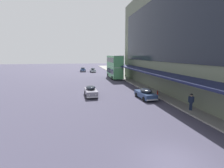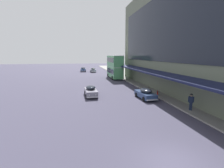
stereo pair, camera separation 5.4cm
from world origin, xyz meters
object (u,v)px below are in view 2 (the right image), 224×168
(sedan_trailing_mid, at_px, (145,94))
(sedan_second_mid, at_px, (93,70))
(sedan_lead_mid, at_px, (91,91))
(fire_hydrant, at_px, (158,93))
(transit_bus_kerbside_front, at_px, (115,66))
(sedan_lead_near, at_px, (83,70))
(pedestrian_at_kerb, at_px, (191,101))

(sedan_trailing_mid, bearing_deg, sedan_second_mid, 95.62)
(sedan_lead_mid, distance_m, fire_hydrant, 10.11)
(sedan_lead_mid, height_order, fire_hydrant, sedan_lead_mid)
(sedan_trailing_mid, height_order, fire_hydrant, sedan_trailing_mid)
(transit_bus_kerbside_front, xyz_separation_m, sedan_lead_near, (-7.68, 20.75, -2.46))
(sedan_trailing_mid, relative_size, fire_hydrant, 6.52)
(sedan_second_mid, bearing_deg, sedan_lead_near, 141.44)
(sedan_second_mid, relative_size, sedan_lead_mid, 1.00)
(sedan_lead_mid, bearing_deg, sedan_second_mid, 84.62)
(pedestrian_at_kerb, bearing_deg, sedan_second_mid, 98.15)
(sedan_lead_mid, height_order, sedan_trailing_mid, sedan_lead_mid)
(transit_bus_kerbside_front, relative_size, sedan_trailing_mid, 2.08)
(sedan_second_mid, distance_m, sedan_trailing_mid, 40.52)
(sedan_second_mid, relative_size, sedan_lead_near, 1.02)
(sedan_lead_near, xyz_separation_m, sedan_trailing_mid, (7.43, -43.08, -0.05))
(sedan_lead_near, height_order, fire_hydrant, sedan_lead_near)
(sedan_lead_mid, bearing_deg, fire_hydrant, -10.31)
(sedan_trailing_mid, height_order, pedestrian_at_kerb, pedestrian_at_kerb)
(sedan_second_mid, height_order, pedestrian_at_kerb, pedestrian_at_kerb)
(sedan_lead_near, relative_size, pedestrian_at_kerb, 2.39)
(transit_bus_kerbside_front, bearing_deg, sedan_lead_mid, -111.86)
(sedan_second_mid, distance_m, pedestrian_at_kerb, 47.14)
(sedan_lead_near, bearing_deg, pedestrian_at_kerb, -78.40)
(sedan_trailing_mid, bearing_deg, transit_bus_kerbside_front, 89.38)
(pedestrian_at_kerb, bearing_deg, fire_hydrant, 91.89)
(transit_bus_kerbside_front, xyz_separation_m, sedan_lead_mid, (-7.72, -19.25, -2.47))
(pedestrian_at_kerb, distance_m, fire_hydrant, 7.65)
(transit_bus_kerbside_front, distance_m, sedan_second_mid, 18.64)
(sedan_lead_mid, bearing_deg, sedan_trailing_mid, -22.42)
(sedan_lead_mid, bearing_deg, sedan_lead_near, 89.94)
(transit_bus_kerbside_front, xyz_separation_m, fire_hydrant, (2.22, -21.06, -2.76))
(sedan_second_mid, distance_m, sedan_lead_mid, 37.40)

